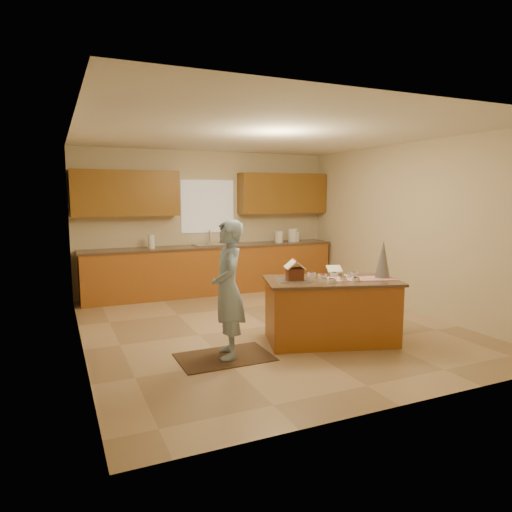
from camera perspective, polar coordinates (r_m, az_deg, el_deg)
name	(u,v)px	position (r m, az deg, el deg)	size (l,w,h in m)	color
floor	(268,326)	(6.66, 1.50, -8.72)	(5.50, 5.50, 0.00)	tan
ceiling	(269,134)	(6.44, 1.59, 14.98)	(5.50, 5.50, 0.00)	silver
wall_back	(207,222)	(8.97, -6.08, 4.25)	(5.50, 5.50, 0.00)	beige
wall_front	(407,257)	(4.12, 18.29, -0.11)	(5.50, 5.50, 0.00)	beige
wall_left	(77,240)	(5.79, -21.37, 1.90)	(5.50, 5.50, 0.00)	beige
wall_right	(407,227)	(7.82, 18.33, 3.40)	(5.50, 5.50, 0.00)	beige
stone_accent	(84,256)	(5.01, -20.64, -0.05)	(2.50, 2.50, 0.00)	gray
window_curtain	(208,206)	(8.92, -6.05, 6.16)	(1.05, 0.03, 1.00)	white
back_counter_base	(213,270)	(8.78, -5.40, -1.79)	(4.80, 0.60, 0.88)	#9E4A20
back_counter_top	(213,246)	(8.72, -5.43, 1.19)	(4.85, 0.63, 0.04)	brown
upper_cabinet_left	(126,193)	(8.42, -15.92, 7.52)	(1.85, 0.35, 0.80)	brown
upper_cabinet_right	(283,193)	(9.38, 3.34, 7.79)	(1.85, 0.35, 0.80)	brown
sink	(213,247)	(8.72, -5.43, 1.13)	(0.70, 0.45, 0.12)	silver
faucet	(210,237)	(8.87, -5.82, 2.34)	(0.03, 0.03, 0.28)	silver
island_base	(331,312)	(5.97, 9.31, -6.90)	(1.59, 0.79, 0.78)	#9E4A20
island_top	(332,281)	(5.88, 9.40, -3.07)	(1.66, 0.86, 0.04)	brown
table_runner	(362,279)	(6.00, 13.05, -2.76)	(0.88, 0.32, 0.01)	#A30B10
baking_tray	(295,280)	(5.72, 4.84, -3.01)	(0.41, 0.30, 0.02)	silver
cookbook	(334,269)	(6.22, 9.73, -1.59)	(0.19, 0.02, 0.16)	white
tinsel_tree	(383,259)	(6.11, 15.55, -0.38)	(0.19, 0.19, 0.49)	#A0A1AB
rug	(225,357)	(5.45, -3.92, -12.45)	(1.08, 0.70, 0.01)	black
boy	(228,289)	(5.25, -3.49, -4.16)	(0.58, 0.38, 1.59)	#8BA9C5
canister_a	(279,237)	(9.25, 2.87, 2.42)	(0.17, 0.17, 0.23)	white
canister_b	(293,235)	(9.40, 4.59, 2.61)	(0.19, 0.19, 0.27)	white
canister_c	(296,236)	(9.43, 4.99, 2.44)	(0.14, 0.14, 0.21)	white
paper_towel	(151,241)	(8.41, -12.91, 1.78)	(0.11, 0.11, 0.25)	white
gingerbread_house	(295,272)	(5.70, 4.85, -1.99)	(0.30, 0.31, 0.25)	#612D19
candy_bowls	(338,277)	(5.96, 10.13, -2.54)	(0.65, 0.60, 0.05)	red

